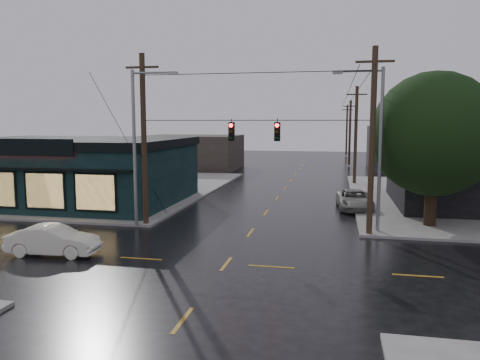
% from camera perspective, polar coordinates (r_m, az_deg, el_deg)
% --- Properties ---
extents(ground_plane, '(160.00, 160.00, 0.00)m').
position_cam_1_polar(ground_plane, '(20.91, -1.68, -10.19)').
color(ground_plane, black).
extents(sidewalk_nw, '(28.00, 28.00, 0.15)m').
position_cam_1_polar(sidewalk_nw, '(46.88, -20.21, -0.84)').
color(sidewalk_nw, slate).
rests_on(sidewalk_nw, ground).
extents(pizza_shop, '(16.30, 12.34, 4.90)m').
position_cam_1_polar(pizza_shop, '(38.02, -19.53, 1.19)').
color(pizza_shop, black).
rests_on(pizza_shop, ground).
extents(corner_tree, '(7.21, 7.21, 8.97)m').
position_cam_1_polar(corner_tree, '(29.31, 22.57, 5.17)').
color(corner_tree, black).
rests_on(corner_tree, ground).
extents(utility_pole_nw, '(2.00, 0.32, 10.15)m').
position_cam_1_polar(utility_pole_nw, '(28.88, -11.37, -5.45)').
color(utility_pole_nw, black).
rests_on(utility_pole_nw, ground).
extents(utility_pole_ne, '(2.00, 0.32, 10.15)m').
position_cam_1_polar(utility_pole_ne, '(26.74, 15.43, -6.59)').
color(utility_pole_ne, black).
rests_on(utility_pole_ne, ground).
extents(utility_pole_far_a, '(2.00, 0.32, 9.65)m').
position_cam_1_polar(utility_pole_far_a, '(47.87, 13.75, -0.54)').
color(utility_pole_far_a, black).
rests_on(utility_pole_far_a, ground).
extents(utility_pole_far_b, '(2.00, 0.32, 9.15)m').
position_cam_1_polar(utility_pole_far_b, '(67.74, 13.13, 1.68)').
color(utility_pole_far_b, black).
rests_on(utility_pole_far_b, ground).
extents(utility_pole_far_c, '(2.00, 0.32, 9.15)m').
position_cam_1_polar(utility_pole_far_c, '(87.67, 12.80, 2.90)').
color(utility_pole_far_c, black).
rests_on(utility_pole_far_c, ground).
extents(span_signal_assembly, '(13.00, 0.48, 1.23)m').
position_cam_1_polar(span_signal_assembly, '(26.32, 1.73, 5.98)').
color(span_signal_assembly, black).
rests_on(span_signal_assembly, ground).
extents(streetlight_nw, '(5.40, 0.30, 9.15)m').
position_cam_1_polar(streetlight_nw, '(28.37, -12.49, -5.71)').
color(streetlight_nw, gray).
rests_on(streetlight_nw, ground).
extents(streetlight_ne, '(5.40, 0.30, 9.15)m').
position_cam_1_polar(streetlight_ne, '(27.45, 16.38, -6.27)').
color(streetlight_ne, gray).
rests_on(streetlight_ne, ground).
extents(bg_building_west, '(12.00, 10.00, 4.40)m').
position_cam_1_polar(bg_building_west, '(62.40, -5.81, 3.41)').
color(bg_building_west, '#342D26').
rests_on(bg_building_west, ground).
extents(bg_building_east, '(14.00, 12.00, 5.60)m').
position_cam_1_polar(bg_building_east, '(65.52, 21.62, 3.64)').
color(bg_building_east, black).
rests_on(bg_building_east, ground).
extents(sedan_cream, '(4.35, 1.82, 1.40)m').
position_cam_1_polar(sedan_cream, '(23.74, -21.82, -6.85)').
color(sedan_cream, white).
rests_on(sedan_cream, ground).
extents(suv_silver, '(2.66, 5.12, 1.38)m').
position_cam_1_polar(suv_silver, '(34.32, 13.77, -2.35)').
color(suv_silver, gray).
rests_on(suv_silver, ground).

